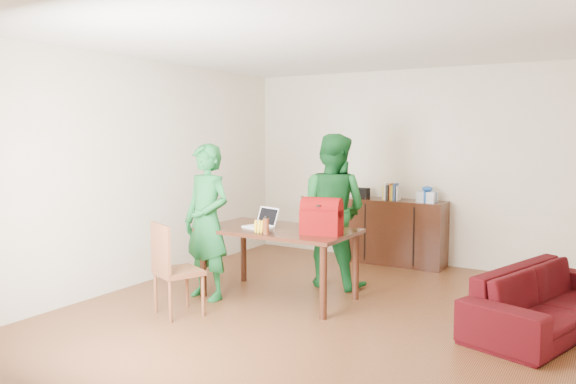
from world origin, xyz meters
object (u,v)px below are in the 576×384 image
Objects in this scene: table at (279,237)px; bottle at (266,225)px; red_bag at (322,220)px; person_far at (332,210)px; sofa at (548,300)px; person_near at (207,222)px; laptop at (258,224)px; chair at (178,288)px.

bottle is at bearing -79.72° from table.
red_bag is (0.57, -0.08, 0.25)m from table.
person_far is 2.51m from sofa.
person_far is (0.95, 1.17, 0.05)m from person_near.
bottle is (0.28, -0.27, 0.05)m from laptop.
red_bag is (1.14, 0.93, 0.66)m from chair.
person_far is 0.90m from red_bag.
red_bag is (0.79, 0.00, 0.11)m from laptop.
bottle is (0.64, 0.66, 0.60)m from chair.
person_far is at bearing 70.83° from table.
table is 0.85m from person_far.
person_far is (0.27, 0.77, 0.23)m from table.
person_far is at bearing 88.65° from chair.
chair is at bearing 65.25° from person_far.
person_near reaches higher than red_bag.
person_far is 9.73× the size of bottle.
table is 4.61× the size of laptop.
bottle is 0.10× the size of sofa.
person_far is at bearing 59.12° from person_near.
table is 0.63m from red_bag.
person_near is 4.18× the size of red_bag.
table is 0.27m from laptop.
chair is 3.55m from sofa.
laptop is (0.46, 0.32, -0.03)m from person_near.
person_far reaches higher than laptop.
chair is 2.61× the size of laptop.
bottle is 0.46× the size of red_bag.
sofa is at bearing 3.42° from red_bag.
chair is (-0.57, -1.01, -0.41)m from table.
red_bag is at bearing -7.85° from table.
person_far is 4.44× the size of red_bag.
laptop is at bearing 60.72° from person_far.
bottle is at bearing 124.37° from sofa.
sofa is (2.61, 0.76, -0.59)m from bottle.
person_far is at bearing 99.72° from red_bag.
chair reaches higher than table.
laptop is at bearing 170.45° from red_bag.
laptop is at bearing 42.68° from person_near.
sofa is at bearing 47.54° from chair.
person_far reaches higher than bottle.
person_near is 1.51m from person_far.
sofa is at bearing 16.29° from bottle.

